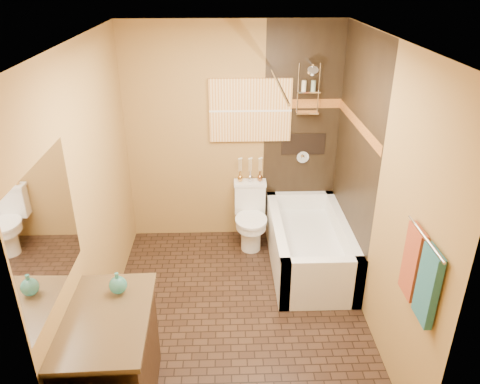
{
  "coord_description": "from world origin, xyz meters",
  "views": [
    {
      "loc": [
        -0.09,
        -3.5,
        2.98
      ],
      "look_at": [
        0.04,
        0.4,
        1.08
      ],
      "focal_mm": 35.0,
      "sensor_mm": 36.0,
      "label": 1
    }
  ],
  "objects_px": {
    "sunset_painting": "(250,111)",
    "toilet": "(251,216)",
    "bathtub": "(309,248)",
    "vanity": "(112,362)"
  },
  "relations": [
    {
      "from": "sunset_painting",
      "to": "toilet",
      "type": "relative_size",
      "value": 1.22
    },
    {
      "from": "sunset_painting",
      "to": "vanity",
      "type": "height_order",
      "value": "sunset_painting"
    },
    {
      "from": "bathtub",
      "to": "toilet",
      "type": "relative_size",
      "value": 2.04
    },
    {
      "from": "toilet",
      "to": "vanity",
      "type": "height_order",
      "value": "vanity"
    },
    {
      "from": "vanity",
      "to": "bathtub",
      "type": "bearing_deg",
      "value": 43.94
    },
    {
      "from": "sunset_painting",
      "to": "bathtub",
      "type": "xyz_separation_m",
      "value": [
        0.61,
        -0.73,
        -1.33
      ]
    },
    {
      "from": "sunset_painting",
      "to": "bathtub",
      "type": "distance_m",
      "value": 1.63
    },
    {
      "from": "vanity",
      "to": "sunset_painting",
      "type": "bearing_deg",
      "value": 64.21
    },
    {
      "from": "bathtub",
      "to": "toilet",
      "type": "xyz_separation_m",
      "value": [
        -0.61,
        0.47,
        0.15
      ]
    },
    {
      "from": "sunset_painting",
      "to": "toilet",
      "type": "xyz_separation_m",
      "value": [
        0.0,
        -0.25,
        -1.18
      ]
    }
  ]
}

